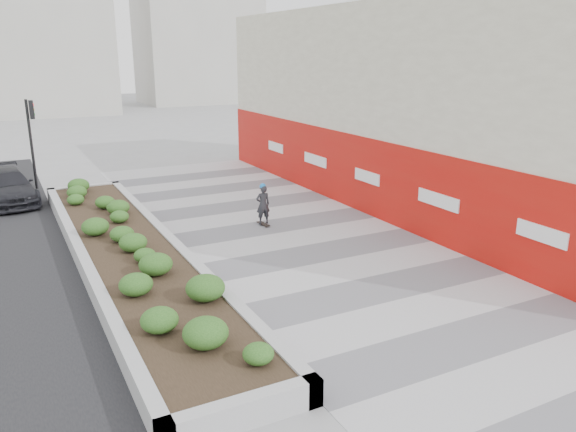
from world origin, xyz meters
The scene contains 10 objects.
ground centered at (0.00, 0.00, 0.00)m, with size 160.00×160.00×0.00m, color gray.
walkway centered at (0.00, 3.00, 0.01)m, with size 8.00×36.00×0.01m, color #A8A8AD.
building centered at (6.98, 8.98, 3.98)m, with size 6.04×24.08×8.00m.
planter centered at (-5.50, 7.00, 0.42)m, with size 3.00×18.00×0.90m.
traffic_signal_near centered at (-7.23, 17.50, 2.76)m, with size 0.33×0.28×4.20m.
distant_bldg_north_l centered at (-5.00, 55.00, 10.00)m, with size 16.00×12.00×20.00m, color #ADAAA3.
distant_bldg_north_r centered at (15.00, 60.00, 12.00)m, with size 14.00×10.00×24.00m, color #ADAAA3.
manhole_cover centered at (0.50, 3.00, 0.00)m, with size 0.44×0.44×0.01m, color #595654.
skateboarder centered at (-0.30, 8.48, 0.81)m, with size 0.55×0.73×1.60m.
car_dark centered at (-8.50, 16.47, 0.69)m, with size 1.93×4.75×1.38m, color black.
Camera 1 is at (-8.61, -9.47, 6.16)m, focal length 35.00 mm.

